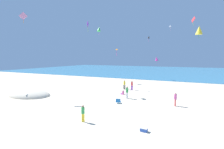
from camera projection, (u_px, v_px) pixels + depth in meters
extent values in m
plane|color=beige|center=(124.00, 94.00, 25.74)|extent=(120.00, 120.00, 0.00)
cube|color=teal|center=(168.00, 71.00, 67.55)|extent=(120.00, 60.00, 0.05)
ellipsoid|color=beige|center=(29.00, 95.00, 24.50)|extent=(6.44, 4.50, 1.68)
cube|color=white|center=(29.00, 97.00, 22.50)|extent=(0.55, 0.58, 0.03)
cube|color=white|center=(27.00, 96.00, 22.54)|extent=(0.24, 0.53, 0.38)
cylinder|color=#B7B7BC|center=(31.00, 98.00, 22.71)|extent=(0.02, 0.02, 0.19)
cylinder|color=#B7B7BC|center=(28.00, 99.00, 22.22)|extent=(0.02, 0.02, 0.19)
cube|color=#2370B2|center=(118.00, 102.00, 20.33)|extent=(0.65, 0.62, 0.03)
cube|color=#2370B2|center=(118.00, 101.00, 20.05)|extent=(0.57, 0.34, 0.40)
cylinder|color=#B7B7BC|center=(116.00, 102.00, 20.52)|extent=(0.02, 0.02, 0.18)
cylinder|color=#B7B7BC|center=(121.00, 102.00, 20.43)|extent=(0.02, 0.02, 0.18)
cube|color=#2D56B7|center=(144.00, 130.00, 12.59)|extent=(0.52, 0.37, 0.23)
cube|color=white|center=(144.00, 128.00, 12.57)|extent=(0.53, 0.39, 0.04)
cylinder|color=yellow|center=(84.00, 118.00, 14.41)|extent=(0.12, 0.12, 0.70)
cylinder|color=yellow|center=(82.00, 118.00, 14.49)|extent=(0.12, 0.12, 0.70)
cylinder|color=green|center=(83.00, 110.00, 14.39)|extent=(0.29, 0.29, 0.53)
sphere|color=#A87A5B|center=(83.00, 106.00, 14.36)|extent=(0.19, 0.19, 0.19)
cylinder|color=purple|center=(131.00, 88.00, 28.51)|extent=(0.13, 0.13, 0.75)
cylinder|color=purple|center=(132.00, 88.00, 28.42)|extent=(0.13, 0.13, 0.75)
cylinder|color=red|center=(132.00, 84.00, 28.40)|extent=(0.32, 0.32, 0.56)
sphere|color=#A87A5B|center=(132.00, 82.00, 28.36)|extent=(0.21, 0.21, 0.21)
cylinder|color=#D8599E|center=(123.00, 93.00, 25.04)|extent=(0.37, 0.37, 0.47)
sphere|color=beige|center=(123.00, 91.00, 25.01)|extent=(0.19, 0.19, 0.19)
cube|color=purple|center=(122.00, 94.00, 25.18)|extent=(0.39, 0.32, 0.14)
cylinder|color=white|center=(127.00, 96.00, 22.60)|extent=(0.14, 0.14, 0.79)
cylinder|color=white|center=(127.00, 95.00, 22.74)|extent=(0.14, 0.14, 0.79)
cylinder|color=green|center=(127.00, 90.00, 22.60)|extent=(0.38, 0.38, 0.59)
sphere|color=tan|center=(127.00, 87.00, 22.57)|extent=(0.22, 0.22, 0.22)
cylinder|color=red|center=(175.00, 102.00, 19.23)|extent=(0.13, 0.13, 0.75)
cylinder|color=red|center=(175.00, 103.00, 19.07)|extent=(0.13, 0.13, 0.75)
cylinder|color=#D8599E|center=(175.00, 97.00, 19.08)|extent=(0.34, 0.34, 0.56)
sphere|color=beige|center=(176.00, 93.00, 19.05)|extent=(0.21, 0.21, 0.21)
cylinder|color=black|center=(125.00, 87.00, 29.08)|extent=(0.14, 0.14, 0.77)
cylinder|color=black|center=(124.00, 87.00, 29.12)|extent=(0.14, 0.14, 0.77)
cylinder|color=yellow|center=(124.00, 83.00, 29.03)|extent=(0.36, 0.36, 0.58)
sphere|color=beige|center=(124.00, 81.00, 28.99)|extent=(0.21, 0.21, 0.21)
cone|color=black|center=(149.00, 37.00, 41.12)|extent=(0.69, 0.57, 0.71)
cylinder|color=#DB3DA8|center=(149.00, 40.00, 41.18)|extent=(0.12, 0.04, 0.71)
pyramid|color=orange|center=(116.00, 49.00, 29.62)|extent=(0.48, 0.50, 0.27)
cylinder|color=#DB3DA8|center=(117.00, 54.00, 29.65)|extent=(0.05, 0.05, 0.92)
cube|color=purple|center=(88.00, 24.00, 26.19)|extent=(0.37, 0.90, 0.95)
cylinder|color=#99DB33|center=(88.00, 29.00, 26.26)|extent=(0.16, 0.09, 0.83)
cone|color=white|center=(170.00, 26.00, 39.63)|extent=(0.62, 0.62, 0.54)
cylinder|color=pink|center=(170.00, 29.00, 39.70)|extent=(0.08, 0.08, 0.88)
cube|color=pink|center=(23.00, 16.00, 22.97)|extent=(0.83, 0.74, 1.07)
cylinder|color=orange|center=(23.00, 21.00, 23.03)|extent=(0.10, 0.09, 0.53)
cone|color=green|center=(99.00, 29.00, 38.79)|extent=(0.96, 1.16, 1.15)
cylinder|color=#DB3DA8|center=(99.00, 33.00, 38.87)|extent=(0.04, 0.07, 0.77)
cone|color=yellow|center=(199.00, 30.00, 20.22)|extent=(0.89, 0.91, 1.00)
cylinder|color=green|center=(199.00, 36.00, 20.29)|extent=(0.03, 0.04, 0.55)
cube|color=red|center=(193.00, 19.00, 28.47)|extent=(0.59, 0.97, 1.05)
cylinder|color=#99DB33|center=(193.00, 24.00, 28.54)|extent=(0.11, 0.13, 0.70)
cone|color=#DB3DA8|center=(157.00, 59.00, 41.56)|extent=(1.02, 1.13, 1.04)
cylinder|color=#DB3DA8|center=(156.00, 62.00, 41.63)|extent=(0.04, 0.04, 0.66)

